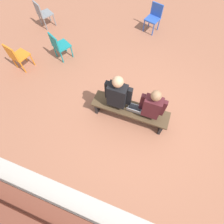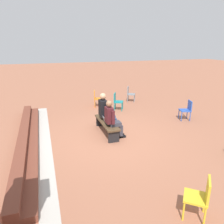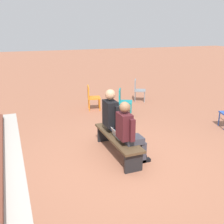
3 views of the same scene
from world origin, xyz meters
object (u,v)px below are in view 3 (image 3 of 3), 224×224
Objects in this scene: plastic_chair_near_bench_right at (123,100)px; plastic_chair_by_pillar at (138,89)px; person_student at (129,131)px; plastic_chair_far_left at (92,96)px; person_adult at (115,118)px; laptop at (119,135)px; bench at (117,140)px.

plastic_chair_near_bench_right is 1.77m from plastic_chair_by_pillar.
person_student is 3.26m from plastic_chair_near_bench_right.
person_student is 3.93m from plastic_chair_far_left.
person_student is at bearing 173.57° from plastic_chair_far_left.
person_adult reaches higher than plastic_chair_by_pillar.
laptop is (-0.41, 0.08, -0.25)m from person_adult.
plastic_chair_near_bench_right is at bearing -22.06° from person_student.
plastic_chair_by_pillar is at bearing -78.12° from plastic_chair_far_left.
person_adult is at bearing -0.38° from person_student.
laptop is at bearing 172.86° from bench.
laptop is at bearing 154.01° from plastic_chair_near_bench_right.
laptop is at bearing 147.72° from plastic_chair_by_pillar.
person_student reaches higher than bench.
plastic_chair_near_bench_right is 1.00× the size of plastic_chair_by_pillar.
plastic_chair_near_bench_right is at bearing -25.99° from laptop.
plastic_chair_far_left is at bearing 41.75° from plastic_chair_near_bench_right.
plastic_chair_by_pillar is (3.56, -2.42, -0.27)m from person_adult.
person_adult is 4.31m from plastic_chair_by_pillar.
bench is 0.57m from person_student.
plastic_chair_far_left is at bearing -8.33° from bench.
person_student is 0.94× the size of person_adult.
plastic_chair_by_pillar is (4.31, -2.43, -0.23)m from person_student.
person_student is 4.18× the size of laptop.
person_student is at bearing 150.64° from plastic_chair_by_pillar.
person_adult is 1.70× the size of plastic_chair_far_left.
plastic_chair_near_bench_right is at bearing -138.25° from plastic_chair_far_left.
laptop is (-0.10, 0.01, 0.15)m from bench.
plastic_chair_by_pillar is (1.30, -1.20, 0.00)m from plastic_chair_near_bench_right.
person_student is 1.59× the size of plastic_chair_by_pillar.
person_adult is (0.31, -0.07, 0.40)m from bench.
person_adult is 1.70× the size of plastic_chair_by_pillar.
plastic_chair_by_pillar reaches higher than laptop.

